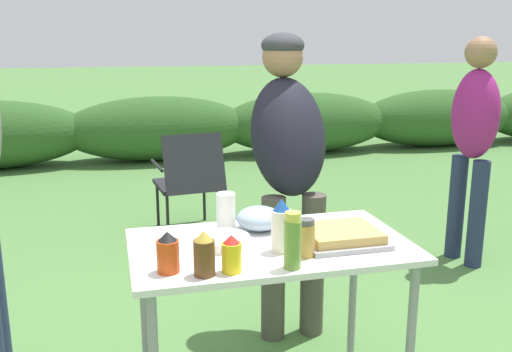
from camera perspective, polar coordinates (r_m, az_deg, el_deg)
shrub_hedge at (r=7.38m, az=-9.80°, el=4.71°), size 14.40×0.90×0.81m
folding_table at (r=2.30m, az=1.43°, el=-8.52°), size 1.10×0.64×0.74m
food_tray at (r=2.30m, az=8.50°, el=-5.93°), size 0.32×0.29×0.06m
plate_stack at (r=2.24m, az=-3.29°, el=-6.50°), size 0.21×0.21×0.04m
mixing_bowl at (r=2.41m, az=0.22°, el=-4.25°), size 0.19×0.19×0.10m
paper_cup_stack at (r=2.39m, az=-3.04°, el=-3.63°), size 0.08×0.08×0.16m
hot_sauce_bottle at (r=2.00m, az=-8.80°, el=-7.61°), size 0.08×0.08×0.15m
relish_jar at (r=2.01m, az=3.67°, el=-6.51°), size 0.06×0.06×0.21m
beer_bottle at (r=1.96m, az=-5.20°, el=-7.79°), size 0.07×0.07×0.16m
mayo_bottle at (r=2.16m, az=2.54°, el=-5.06°), size 0.08×0.08×0.21m
mustard_bottle at (r=1.98m, az=-2.46°, el=-7.84°), size 0.07×0.07×0.14m
spice_jar at (r=2.12m, az=5.05°, el=-6.21°), size 0.06×0.06×0.14m
standing_person_in_red_jacket at (r=2.91m, az=3.27°, el=2.31°), size 0.39×0.49×1.56m
standing_person_in_dark_puffer at (r=4.08m, az=20.95°, el=4.22°), size 0.31×0.39×1.54m
camp_chair_green_behind_table at (r=4.48m, az=-6.69°, el=-0.14°), size 0.53×0.64×0.83m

